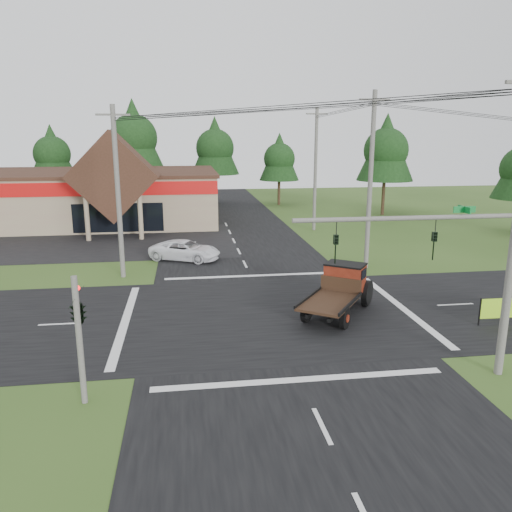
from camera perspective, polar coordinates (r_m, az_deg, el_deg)
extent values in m
plane|color=#334F1C|center=(25.14, 1.45, -6.67)|extent=(120.00, 120.00, 0.00)
cube|color=black|center=(25.13, 1.45, -6.64)|extent=(12.00, 120.00, 0.02)
cube|color=black|center=(25.13, 1.45, -6.64)|extent=(120.00, 12.00, 0.02)
cube|color=black|center=(44.30, -21.03, 1.38)|extent=(28.00, 14.00, 0.02)
cube|color=gray|center=(54.95, -20.81, 6.24)|extent=(30.00, 15.00, 5.00)
cube|color=#372216|center=(54.72, -21.04, 8.89)|extent=(30.40, 15.40, 0.30)
cube|color=#A20D0C|center=(47.49, -22.91, 6.98)|extent=(30.00, 0.12, 1.20)
cube|color=#372216|center=(45.29, -15.92, 8.78)|extent=(7.78, 4.00, 7.78)
cylinder|color=gray|center=(44.35, -18.75, 4.19)|extent=(0.40, 0.40, 4.00)
cylinder|color=gray|center=(43.74, -13.07, 4.44)|extent=(0.40, 0.40, 4.00)
cube|color=black|center=(46.69, -15.46, 4.24)|extent=(8.00, 0.08, 2.60)
cylinder|color=#595651|center=(20.14, 26.92, -2.89)|extent=(0.24, 0.24, 7.00)
cylinder|color=#595651|center=(17.62, 17.03, 4.17)|extent=(8.00, 0.16, 0.16)
imported|color=black|center=(18.24, 19.66, 1.08)|extent=(0.16, 0.20, 1.00)
imported|color=black|center=(16.91, 9.09, 0.77)|extent=(0.16, 0.20, 1.00)
cube|color=#0C6626|center=(18.52, 22.73, 4.93)|extent=(0.80, 0.04, 0.22)
cylinder|color=#595651|center=(17.41, -19.52, -9.17)|extent=(0.20, 0.20, 4.40)
imported|color=black|center=(17.10, -19.79, -4.26)|extent=(0.53, 2.48, 1.00)
sphere|color=#FF0C0C|center=(17.18, -19.75, -3.47)|extent=(0.18, 0.18, 0.18)
cylinder|color=#595651|center=(31.70, -15.49, 6.86)|extent=(0.30, 0.30, 10.50)
cube|color=#595651|center=(31.54, -16.04, 15.27)|extent=(2.00, 0.12, 0.12)
cylinder|color=#595651|center=(33.58, 12.93, 8.22)|extent=(0.30, 0.30, 11.50)
cube|color=#595651|center=(33.52, 13.41, 17.01)|extent=(2.00, 0.12, 0.12)
cylinder|color=#595651|center=(46.90, 6.80, 9.72)|extent=(0.30, 0.30, 11.20)
cube|color=#595651|center=(46.83, 6.98, 15.83)|extent=(2.00, 0.12, 0.12)
cylinder|color=#332316|center=(67.56, -21.92, 6.72)|extent=(0.36, 0.36, 3.50)
cone|color=black|center=(67.23, -22.31, 10.99)|extent=(5.60, 5.60, 6.60)
sphere|color=black|center=(67.24, -22.28, 10.74)|extent=(4.40, 4.40, 4.40)
cylinder|color=#332316|center=(64.86, -13.50, 7.55)|extent=(0.36, 0.36, 4.55)
cone|color=black|center=(64.54, -13.83, 13.35)|extent=(7.28, 7.28, 8.58)
sphere|color=black|center=(64.54, -13.81, 13.00)|extent=(5.72, 5.72, 5.72)
cylinder|color=#332316|center=(65.72, -4.62, 7.64)|extent=(0.36, 0.36, 3.85)
cone|color=black|center=(65.38, -4.71, 12.49)|extent=(6.16, 6.16, 7.26)
sphere|color=black|center=(65.39, -4.71, 12.20)|extent=(4.84, 4.84, 4.84)
cylinder|color=#332316|center=(64.76, 2.64, 7.27)|extent=(0.36, 0.36, 3.15)
cone|color=black|center=(64.42, 2.68, 11.29)|extent=(5.04, 5.04, 5.94)
sphere|color=black|center=(64.43, 2.68, 11.05)|extent=(3.96, 3.96, 3.96)
cylinder|color=#332316|center=(57.99, 14.33, 6.47)|extent=(0.36, 0.36, 3.85)
cone|color=black|center=(57.60, 14.66, 11.96)|extent=(6.16, 6.16, 7.26)
sphere|color=black|center=(57.61, 14.64, 11.63)|extent=(4.84, 4.84, 4.84)
imported|color=white|center=(36.10, -8.10, 0.66)|extent=(5.56, 4.22, 1.40)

